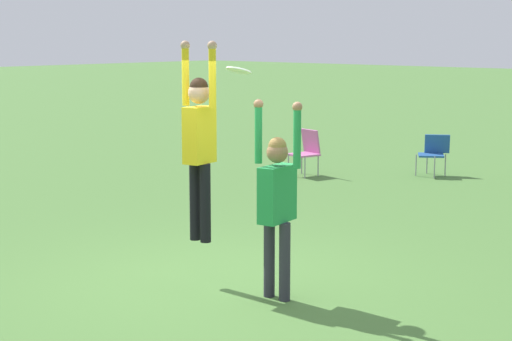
% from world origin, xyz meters
% --- Properties ---
extents(ground_plane, '(120.00, 120.00, 0.00)m').
position_xyz_m(ground_plane, '(0.00, 0.00, 0.00)').
color(ground_plane, '#4C7A38').
extents(person_jumping, '(0.52, 0.40, 2.22)m').
position_xyz_m(person_jumping, '(-0.15, -0.15, 1.68)').
color(person_jumping, black).
rests_on(person_jumping, ground_plane).
extents(person_defending, '(0.63, 0.50, 2.11)m').
position_xyz_m(person_defending, '(0.85, 0.01, 1.12)').
color(person_defending, '#2D2D38').
rests_on(person_defending, ground_plane).
extents(frisbee, '(0.28, 0.27, 0.10)m').
position_xyz_m(frisbee, '(0.21, 0.10, 2.40)').
color(frisbee, white).
extents(camping_chair_2, '(0.59, 0.63, 0.91)m').
position_xyz_m(camping_chair_2, '(-3.94, 6.52, 0.53)').
color(camping_chair_2, gray).
rests_on(camping_chair_2, ground_plane).
extents(camping_chair_4, '(0.68, 0.74, 0.81)m').
position_xyz_m(camping_chair_4, '(-2.07, 8.21, 0.49)').
color(camping_chair_4, gray).
rests_on(camping_chair_4, ground_plane).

